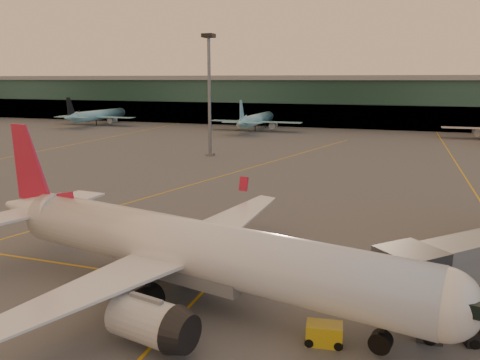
% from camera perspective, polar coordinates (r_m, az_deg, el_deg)
% --- Properties ---
extents(ground, '(600.00, 600.00, 0.00)m').
position_cam_1_polar(ground, '(37.15, -14.29, -14.42)').
color(ground, '#4C4F54').
rests_on(ground, ground).
extents(taxi_markings, '(100.12, 173.00, 0.01)m').
position_cam_1_polar(taxi_markings, '(78.34, -1.07, 0.13)').
color(taxi_markings, gold).
rests_on(taxi_markings, ground).
extents(terminal, '(400.00, 20.00, 17.60)m').
position_cam_1_polar(terminal, '(170.53, 12.65, 9.37)').
color(terminal, '#19382D').
rests_on(terminal, ground).
extents(mast_west_near, '(2.40, 2.40, 25.60)m').
position_cam_1_polar(mast_west_near, '(101.26, -3.77, 11.32)').
color(mast_west_near, slate).
rests_on(mast_west_near, ground).
extents(distant_aircraft_row, '(350.00, 34.00, 13.00)m').
position_cam_1_polar(distant_aircraft_row, '(146.67, 15.66, 5.35)').
color(distant_aircraft_row, '#82C8D9').
rests_on(distant_aircraft_row, ground).
extents(main_airplane, '(40.99, 37.25, 12.46)m').
position_cam_1_polar(main_airplane, '(35.40, -7.07, -8.33)').
color(main_airplane, white).
rests_on(main_airplane, ground).
extents(catering_truck, '(5.95, 3.19, 4.43)m').
position_cam_1_polar(catering_truck, '(41.59, -12.08, -7.59)').
color(catering_truck, '#B44A19').
rests_on(catering_truck, ground).
extents(gpu_cart, '(2.46, 1.65, 1.35)m').
position_cam_1_polar(gpu_cart, '(31.50, 10.22, -18.01)').
color(gpu_cart, gold).
rests_on(gpu_cart, ground).
extents(cone_wing_left, '(0.39, 0.39, 0.50)m').
position_cam_1_polar(cone_wing_left, '(53.10, 0.09, -5.51)').
color(cone_wing_left, '#E6530C').
rests_on(cone_wing_left, ground).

